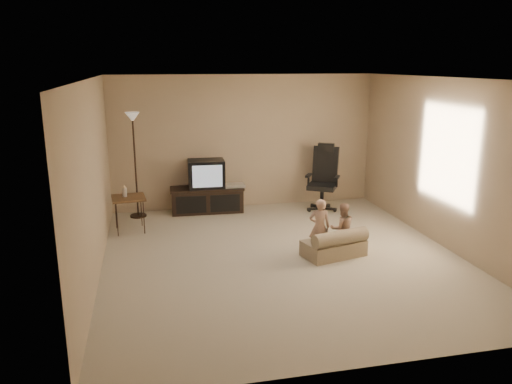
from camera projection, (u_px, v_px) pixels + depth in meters
floor at (282, 257)px, 7.15m from camera, size 5.50×5.50×0.00m
room_shell at (284, 152)px, 6.77m from camera, size 5.50×5.50×5.50m
tv_stand at (207, 190)px, 9.24m from camera, size 1.38×0.56×0.98m
office_chair at (323, 187)px, 9.35m from camera, size 0.79×0.79×1.25m
side_table at (128, 198)px, 8.13m from camera, size 0.57×0.57×0.78m
floor_lamp at (134, 141)px, 8.69m from camera, size 0.29×0.29×1.88m
child_sofa at (335, 245)px, 7.13m from camera, size 0.96×0.69×0.42m
toddler_left at (319, 227)px, 7.14m from camera, size 0.35×0.29×0.84m
toddler_right at (342, 228)px, 7.21m from camera, size 0.38×0.22×0.76m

